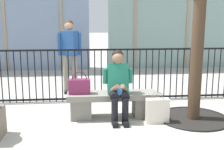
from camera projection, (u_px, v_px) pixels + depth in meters
The scene contains 7 objects.
ground_plane at pixel (113, 117), 5.09m from camera, with size 60.00×60.00×0.00m, color #B2ADA3.
stone_bench at pixel (113, 102), 5.04m from camera, with size 1.60×0.44×0.45m.
seated_person_with_phone at pixel (118, 83), 4.84m from camera, with size 0.52×0.66×1.21m.
handbag_on_bench at pixel (79, 86), 4.91m from camera, with size 0.38×0.16×0.39m.
shopping_bag at pixel (157, 110), 4.78m from camera, with size 0.38×0.16×0.53m.
bystander_at_railing at pixel (70, 51), 6.54m from camera, with size 0.55×0.39×1.71m.
plaza_railing at pixel (108, 75), 6.02m from camera, with size 7.48×0.04×1.12m.
Camera 1 is at (-0.46, -4.82, 1.75)m, focal length 45.25 mm.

